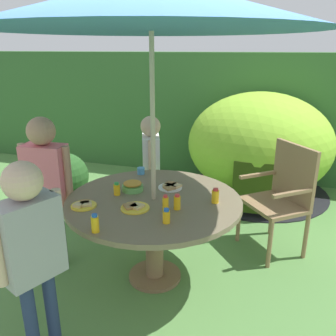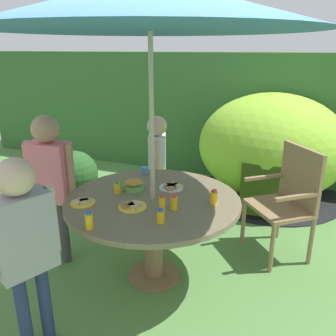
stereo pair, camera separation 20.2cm
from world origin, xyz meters
The scene contains 21 objects.
ground_plane centered at (0.00, 0.00, -0.01)m, with size 10.00×10.00×0.02m, color #548442.
hedge_backdrop centered at (0.00, 3.01, 0.91)m, with size 9.00×0.70×1.81m, color #33602D.
garden_table centered at (0.00, 0.00, 0.62)m, with size 1.40×1.40×0.74m.
patio_umbrella centered at (0.00, 0.00, 2.15)m, with size 2.39×2.39×2.31m.
wooden_chair centered at (0.99, 0.83, 0.59)m, with size 0.69×0.70×1.04m.
dome_tent centered at (0.67, 2.23, 0.67)m, with size 2.01×2.01×1.35m.
potted_plant centered at (-1.45, 0.91, 0.41)m, with size 0.55×0.55×0.72m.
child_in_white_shirt centered at (-0.36, 0.91, 0.78)m, with size 0.28×0.39×1.22m.
child_in_pink_shirt centered at (-0.92, -0.10, 0.87)m, with size 0.46×0.23×1.36m.
child_in_grey_shirt centered at (-0.40, -0.96, 0.83)m, with size 0.30×0.41×1.30m.
snack_bowl centered at (-0.23, 0.11, 0.78)m, with size 0.18×0.18×0.09m.
plate_near_left centered at (-0.07, -0.22, 0.75)m, with size 0.22×0.22×0.03m.
plate_back_edge centered at (-0.46, -0.30, 0.75)m, with size 0.19×0.19×0.03m.
plate_front_edge centered at (0.06, 0.25, 0.75)m, with size 0.21×0.21×0.03m.
juice_bottle_near_right centered at (0.16, -0.19, 0.80)m, with size 0.05×0.05×0.13m.
juice_bottle_far_left centered at (0.22, -0.35, 0.78)m, with size 0.05×0.05×0.11m.
juice_bottle_far_right centered at (0.23, -0.13, 0.79)m, with size 0.05×0.05×0.12m.
juice_bottle_center_front centered at (-0.18, -0.62, 0.80)m, with size 0.05×0.05×0.13m.
juice_bottle_center_back centered at (-0.31, -0.02, 0.79)m, with size 0.05×0.05×0.11m.
juice_bottle_mid_left centered at (0.48, 0.07, 0.79)m, with size 0.06×0.06×0.12m.
cup_near centered at (-0.31, 0.51, 0.77)m, with size 0.07×0.07×0.06m, color #4C99D8.
Camera 2 is at (1.08, -2.34, 1.87)m, focal length 37.61 mm.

